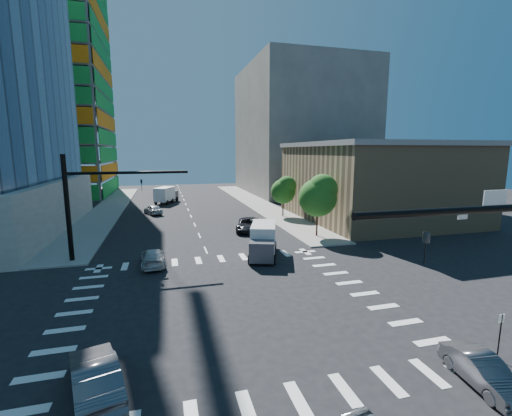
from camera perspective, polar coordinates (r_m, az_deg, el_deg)
name	(u,v)px	position (r m, az deg, el deg)	size (l,w,h in m)	color
ground	(229,303)	(22.25, -4.57, -15.48)	(160.00, 160.00, 0.00)	black
road_markings	(229,303)	(22.25, -4.57, -15.47)	(20.00, 20.00, 0.01)	silver
sidewalk_ne	(256,203)	(62.68, -0.04, 0.89)	(5.00, 60.00, 0.15)	gray
sidewalk_nw	(109,209)	(61.24, -23.26, -0.09)	(5.00, 60.00, 0.15)	gray
construction_building	(38,75)	(86.56, -32.58, 18.13)	(25.16, 34.50, 70.60)	slate
commercial_building	(375,181)	(50.86, 19.23, 4.32)	(20.50, 22.50, 10.60)	#947B56
bg_building_ne	(300,131)	(81.01, 7.30, 12.61)	(24.00, 30.00, 28.00)	#625D58
signal_mast_nw	(86,198)	(32.25, -26.44, 1.54)	(10.20, 0.40, 9.00)	black
tree_south	(319,195)	(37.75, 10.49, 2.14)	(4.16, 4.16, 6.82)	#382316
tree_north	(284,190)	(48.96, 4.73, 3.08)	(3.54, 3.52, 5.78)	#382316
no_parking_sign	(500,331)	(19.64, 35.59, -16.39)	(0.30, 0.06, 2.20)	black
car_nb_right	(483,371)	(17.79, 33.59, -21.68)	(1.31, 3.76, 1.24)	#4F4F54
car_nb_far	(248,225)	(40.70, -1.31, -2.77)	(2.56, 5.56, 1.54)	black
car_sb_near	(153,257)	(29.92, -16.79, -7.87)	(1.89, 4.65, 1.35)	#BCBCBC
car_sb_mid	(153,209)	(53.81, -16.79, -0.22)	(1.74, 4.31, 1.47)	#B0B3B8
car_sb_cross	(95,377)	(15.95, -25.20, -24.12)	(1.62, 4.66, 1.53)	#525156
box_truck_near	(263,243)	(30.73, 1.20, -5.87)	(3.98, 5.88, 2.85)	black
box_truck_far	(167,196)	(65.01, -14.64, 1.99)	(4.51, 6.13, 2.96)	black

